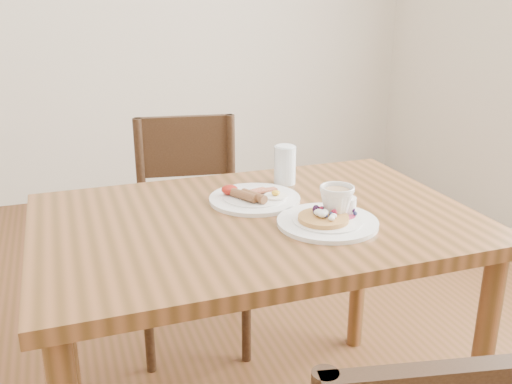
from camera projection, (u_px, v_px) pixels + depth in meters
dining_table at (256, 248)px, 1.61m from camera, size 1.20×0.80×0.75m
chair_far at (190, 221)px, 2.22m from camera, size 0.48×0.48×0.88m
pancake_plate at (329, 219)px, 1.52m from camera, size 0.27×0.27×0.06m
breakfast_plate at (253, 198)px, 1.68m from camera, size 0.27×0.27×0.04m
teacup_saucer at (336, 204)px, 1.54m from camera, size 0.14×0.14×0.10m
water_glass at (285, 165)px, 1.83m from camera, size 0.07×0.07×0.12m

